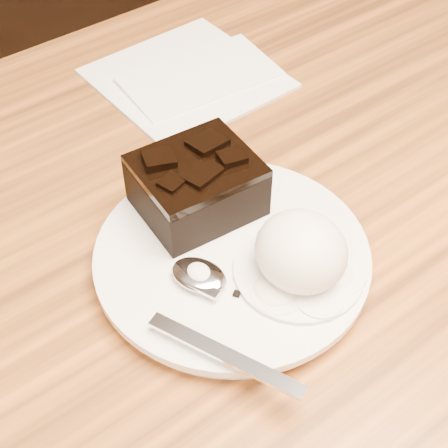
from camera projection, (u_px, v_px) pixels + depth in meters
plate at (232, 259)px, 0.53m from camera, size 0.21×0.21×0.02m
brownie at (197, 188)px, 0.54m from camera, size 0.10×0.09×0.04m
ice_cream_scoop at (301, 251)px, 0.49m from camera, size 0.07×0.07×0.05m
melt_puddle at (299, 271)px, 0.51m from camera, size 0.10×0.10×0.00m
spoon at (199, 277)px, 0.50m from camera, size 0.09×0.17×0.01m
napkin at (187, 77)px, 0.71m from camera, size 0.17×0.17×0.01m
crumb_a at (288, 243)px, 0.53m from camera, size 0.01×0.01×0.00m
crumb_b at (237, 294)px, 0.49m from camera, size 0.01×0.01×0.00m
crumb_c at (181, 274)px, 0.51m from camera, size 0.01×0.01×0.00m
crumb_d at (276, 272)px, 0.51m from camera, size 0.01×0.01×0.00m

